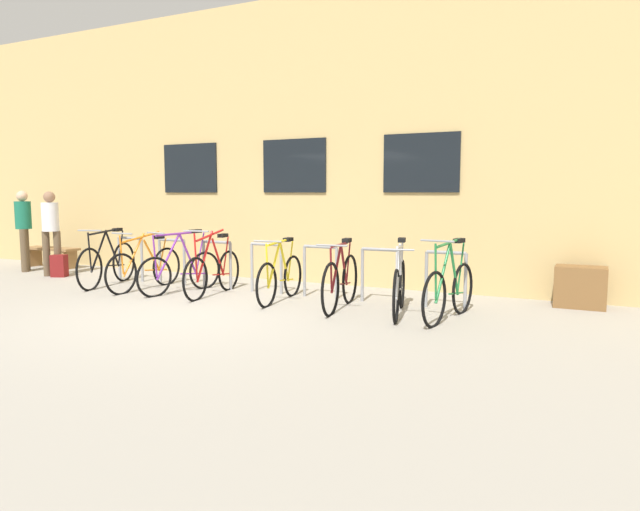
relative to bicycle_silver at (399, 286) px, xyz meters
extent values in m
plane|color=#9E998E|center=(-2.67, -1.26, -0.39)|extent=(42.00, 42.00, 0.00)
cube|color=tan|center=(-2.67, 5.44, 2.21)|extent=(28.00, 7.01, 5.20)
cube|color=black|center=(-5.07, 1.92, 1.77)|extent=(1.30, 0.04, 0.98)
cube|color=black|center=(-2.67, 1.92, 1.77)|extent=(1.30, 0.04, 0.98)
cube|color=black|center=(-0.27, 1.92, 1.77)|extent=(1.30, 0.04, 0.98)
cylinder|color=gray|center=(-5.80, 0.64, 0.02)|extent=(0.05, 0.05, 0.81)
cylinder|color=gray|center=(-5.23, 0.64, 0.02)|extent=(0.05, 0.05, 0.81)
cylinder|color=gray|center=(-5.51, 0.64, 0.43)|extent=(0.57, 0.05, 0.05)
cylinder|color=gray|center=(-4.80, 0.64, 0.02)|extent=(0.05, 0.05, 0.81)
cylinder|color=gray|center=(-4.23, 0.64, 0.02)|extent=(0.05, 0.05, 0.81)
cylinder|color=gray|center=(-4.51, 0.64, 0.43)|extent=(0.57, 0.05, 0.05)
cylinder|color=gray|center=(-3.80, 0.64, 0.02)|extent=(0.05, 0.05, 0.81)
cylinder|color=gray|center=(-3.23, 0.64, 0.02)|extent=(0.05, 0.05, 0.81)
cylinder|color=gray|center=(-3.51, 0.64, 0.43)|extent=(0.57, 0.05, 0.05)
cylinder|color=gray|center=(-2.80, 0.64, 0.02)|extent=(0.05, 0.05, 0.81)
cylinder|color=gray|center=(-2.23, 0.64, 0.02)|extent=(0.05, 0.05, 0.81)
cylinder|color=gray|center=(-2.51, 0.64, 0.43)|extent=(0.57, 0.05, 0.05)
cylinder|color=gray|center=(-1.80, 0.64, 0.02)|extent=(0.05, 0.05, 0.81)
cylinder|color=gray|center=(-1.23, 0.64, 0.02)|extent=(0.05, 0.05, 0.81)
cylinder|color=gray|center=(-1.51, 0.64, 0.43)|extent=(0.57, 0.05, 0.05)
cylinder|color=gray|center=(-0.80, 0.64, 0.02)|extent=(0.05, 0.05, 0.81)
cylinder|color=gray|center=(-0.23, 0.64, 0.02)|extent=(0.05, 0.05, 0.81)
cylinder|color=gray|center=(-0.51, 0.64, 0.43)|extent=(0.57, 0.05, 0.05)
cylinder|color=gray|center=(0.20, 0.64, 0.02)|extent=(0.05, 0.05, 0.81)
cylinder|color=gray|center=(0.77, 0.64, 0.02)|extent=(0.05, 0.05, 0.81)
cylinder|color=gray|center=(0.49, 0.64, 0.43)|extent=(0.57, 0.05, 0.05)
torus|color=black|center=(-0.12, 0.50, -0.05)|extent=(0.21, 0.70, 0.71)
torus|color=black|center=(0.12, -0.50, -0.05)|extent=(0.21, 0.70, 0.71)
cylinder|color=#B7B7BC|center=(0.05, -0.23, 0.21)|extent=(0.15, 0.49, 0.64)
cylinder|color=#B7B7BC|center=(-0.04, 0.16, 0.24)|extent=(0.12, 0.36, 0.70)
cylinder|color=#B7B7BC|center=(0.02, -0.07, 0.55)|extent=(0.22, 0.78, 0.10)
cylinder|color=#B7B7BC|center=(-0.06, 0.25, -0.08)|extent=(0.14, 0.51, 0.07)
cylinder|color=#B7B7BC|center=(-0.10, 0.41, 0.26)|extent=(0.07, 0.20, 0.64)
cylinder|color=#B7B7BC|center=(0.11, -0.48, 0.23)|extent=(0.05, 0.08, 0.57)
cube|color=black|center=(-0.08, 0.32, 0.61)|extent=(0.14, 0.22, 0.06)
cylinder|color=gray|center=(0.11, -0.45, 0.55)|extent=(0.43, 0.13, 0.03)
torus|color=black|center=(-4.57, 0.55, -0.06)|extent=(0.05, 0.70, 0.70)
torus|color=black|center=(-4.59, -0.53, -0.06)|extent=(0.05, 0.70, 0.70)
cylinder|color=orange|center=(-4.58, -0.23, 0.24)|extent=(0.04, 0.52, 0.71)
cylinder|color=orange|center=(-4.58, 0.19, 0.18)|extent=(0.04, 0.39, 0.59)
cylinder|color=orange|center=(-4.58, -0.05, 0.52)|extent=(0.05, 0.86, 0.15)
cylinder|color=orange|center=(-4.58, 0.28, -0.08)|extent=(0.03, 0.54, 0.07)
cylinder|color=orange|center=(-4.57, 0.46, 0.20)|extent=(0.03, 0.20, 0.53)
cylinder|color=orange|center=(-4.59, -0.50, 0.26)|extent=(0.03, 0.08, 0.64)
cube|color=black|center=(-4.57, 0.37, 0.49)|extent=(0.10, 0.20, 0.06)
cylinder|color=gray|center=(-4.59, -0.48, 0.61)|extent=(0.44, 0.03, 0.03)
torus|color=black|center=(-3.24, 0.60, -0.06)|extent=(0.11, 0.70, 0.70)
torus|color=black|center=(-3.14, -0.44, -0.06)|extent=(0.11, 0.70, 0.70)
cylinder|color=red|center=(-3.17, -0.16, 0.28)|extent=(0.09, 0.51, 0.78)
cylinder|color=red|center=(-3.21, 0.25, 0.21)|extent=(0.07, 0.38, 0.66)
cylinder|color=red|center=(-3.18, 0.01, 0.60)|extent=(0.12, 0.82, 0.16)
cylinder|color=red|center=(-3.22, 0.34, -0.08)|extent=(0.08, 0.53, 0.07)
cylinder|color=red|center=(-3.23, 0.51, 0.24)|extent=(0.04, 0.20, 0.60)
cylinder|color=red|center=(-3.14, -0.42, 0.30)|extent=(0.04, 0.08, 0.72)
cube|color=black|center=(-3.22, 0.42, 0.56)|extent=(0.12, 0.21, 0.06)
cylinder|color=gray|center=(-3.14, -0.39, 0.69)|extent=(0.44, 0.07, 0.03)
torus|color=black|center=(0.77, 0.43, -0.05)|extent=(0.15, 0.72, 0.72)
torus|color=black|center=(0.63, -0.54, -0.05)|extent=(0.15, 0.72, 0.72)
cylinder|color=#1E7238|center=(0.67, -0.27, 0.28)|extent=(0.11, 0.47, 0.77)
cylinder|color=#1E7238|center=(0.72, 0.10, 0.25)|extent=(0.09, 0.34, 0.72)
cylinder|color=#1E7238|center=(0.69, -0.12, 0.63)|extent=(0.15, 0.74, 0.08)
cylinder|color=#1E7238|center=(0.74, 0.19, -0.07)|extent=(0.10, 0.49, 0.08)
cylinder|color=#1E7238|center=(0.76, 0.34, 0.28)|extent=(0.05, 0.20, 0.66)
cylinder|color=#1E7238|center=(0.63, -0.51, 0.30)|extent=(0.04, 0.08, 0.70)
cube|color=black|center=(0.75, 0.25, 0.64)|extent=(0.13, 0.21, 0.06)
cylinder|color=gray|center=(0.63, -0.49, 0.68)|extent=(0.44, 0.09, 0.03)
torus|color=black|center=(-5.64, 0.59, -0.03)|extent=(0.22, 0.74, 0.75)
torus|color=black|center=(-5.37, -0.47, -0.03)|extent=(0.22, 0.74, 0.75)
cylinder|color=black|center=(-5.44, -0.18, 0.26)|extent=(0.16, 0.52, 0.71)
cylinder|color=black|center=(-5.55, 0.24, 0.24)|extent=(0.13, 0.39, 0.67)
cylinder|color=black|center=(-5.49, 0.00, 0.58)|extent=(0.25, 0.85, 0.08)
cylinder|color=black|center=(-5.57, 0.32, -0.06)|extent=(0.16, 0.54, 0.08)
cylinder|color=black|center=(-5.62, 0.50, 0.27)|extent=(0.07, 0.20, 0.60)
cylinder|color=black|center=(-5.38, -0.45, 0.29)|extent=(0.05, 0.08, 0.64)
cube|color=black|center=(-5.59, 0.41, 0.59)|extent=(0.15, 0.22, 0.06)
cylinder|color=gray|center=(-5.38, -0.42, 0.63)|extent=(0.43, 0.13, 0.03)
torus|color=black|center=(-1.98, 0.58, -0.07)|extent=(0.10, 0.68, 0.68)
torus|color=black|center=(-1.89, -0.39, -0.07)|extent=(0.10, 0.68, 0.68)
cylinder|color=yellow|center=(-1.92, -0.12, 0.21)|extent=(0.08, 0.47, 0.68)
cylinder|color=yellow|center=(-1.95, 0.25, 0.20)|extent=(0.07, 0.34, 0.64)
cylinder|color=yellow|center=(-1.93, 0.03, 0.53)|extent=(0.11, 0.74, 0.07)
cylinder|color=yellow|center=(-1.96, 0.34, -0.09)|extent=(0.07, 0.49, 0.07)
cylinder|color=yellow|center=(-1.97, 0.49, 0.22)|extent=(0.04, 0.20, 0.59)
cylinder|color=yellow|center=(-1.89, -0.36, 0.24)|extent=(0.04, 0.08, 0.61)
cube|color=black|center=(-1.97, 0.40, 0.54)|extent=(0.12, 0.21, 0.06)
cylinder|color=gray|center=(-1.89, -0.34, 0.57)|extent=(0.44, 0.07, 0.03)
torus|color=black|center=(-0.93, 0.45, -0.03)|extent=(0.13, 0.75, 0.76)
torus|color=black|center=(-0.81, -0.51, -0.03)|extent=(0.13, 0.75, 0.76)
cylinder|color=maroon|center=(-0.84, -0.25, 0.23)|extent=(0.09, 0.47, 0.64)
cylinder|color=maroon|center=(-0.89, 0.12, 0.23)|extent=(0.08, 0.34, 0.65)
cylinder|color=maroon|center=(-0.86, -0.09, 0.54)|extent=(0.13, 0.74, 0.05)
cylinder|color=maroon|center=(-0.90, 0.21, -0.06)|extent=(0.08, 0.49, 0.08)
cylinder|color=maroon|center=(-0.92, 0.36, 0.26)|extent=(0.05, 0.20, 0.59)
cylinder|color=maroon|center=(-0.81, -0.49, 0.25)|extent=(0.04, 0.08, 0.57)
cube|color=black|center=(-0.90, 0.27, 0.58)|extent=(0.12, 0.21, 0.06)
cylinder|color=gray|center=(-0.81, -0.46, 0.57)|extent=(0.44, 0.08, 0.03)
torus|color=black|center=(-3.70, 0.53, -0.07)|extent=(0.19, 0.66, 0.67)
torus|color=black|center=(-3.94, -0.47, -0.07)|extent=(0.19, 0.66, 0.67)
cylinder|color=#722D99|center=(-3.87, -0.19, 0.24)|extent=(0.15, 0.49, 0.75)
cylinder|color=#722D99|center=(-3.78, 0.19, 0.24)|extent=(0.12, 0.36, 0.73)
cylinder|color=#722D99|center=(-3.84, -0.03, 0.60)|extent=(0.22, 0.79, 0.05)
cylinder|color=#722D99|center=(-3.76, 0.28, -0.10)|extent=(0.14, 0.51, 0.07)
cylinder|color=#722D99|center=(-3.72, 0.44, 0.26)|extent=(0.07, 0.20, 0.67)
cylinder|color=#722D99|center=(-3.93, -0.44, 0.27)|extent=(0.05, 0.08, 0.68)
cube|color=black|center=(-3.74, 0.36, 0.62)|extent=(0.14, 0.22, 0.06)
cylinder|color=gray|center=(-3.93, -0.42, 0.64)|extent=(0.43, 0.13, 0.03)
cube|color=olive|center=(-8.52, 1.30, 0.04)|extent=(1.43, 0.40, 0.05)
cube|color=olive|center=(-9.09, 1.30, -0.19)|extent=(0.08, 0.36, 0.40)
cube|color=olive|center=(-7.95, 1.30, -0.19)|extent=(0.08, 0.36, 0.40)
cylinder|color=brown|center=(-7.47, 0.36, 0.06)|extent=(0.14, 0.14, 0.90)
cylinder|color=brown|center=(-7.28, 0.46, 0.06)|extent=(0.14, 0.14, 0.90)
cylinder|color=silver|center=(-7.37, 0.41, 0.80)|extent=(0.32, 0.32, 0.57)
sphere|color=#8C664C|center=(-7.37, 0.41, 1.19)|extent=(0.22, 0.22, 0.22)
cylinder|color=brown|center=(-8.57, 0.72, 0.06)|extent=(0.14, 0.14, 0.91)
cylinder|color=brown|center=(-8.41, 0.56, 0.06)|extent=(0.14, 0.14, 0.91)
cylinder|color=#19664C|center=(-8.49, 0.64, 0.81)|extent=(0.32, 0.32, 0.58)
sphere|color=#D1A889|center=(-8.49, 0.64, 1.21)|extent=(0.22, 0.22, 0.22)
cube|color=maroon|center=(-7.16, 0.39, -0.17)|extent=(0.34, 0.29, 0.44)
cube|color=brown|center=(2.23, 1.59, -0.09)|extent=(0.70, 0.44, 0.60)
camera|label=1|loc=(2.37, -7.39, 1.27)|focal=31.84mm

